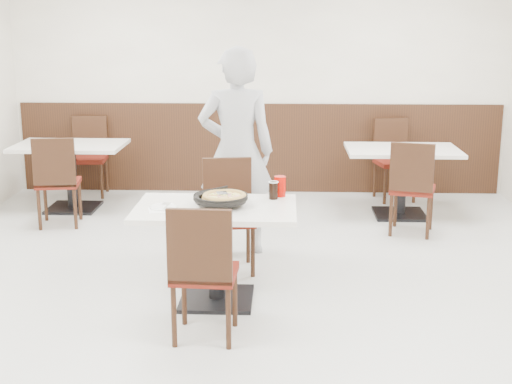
{
  "coord_description": "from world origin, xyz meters",
  "views": [
    {
      "loc": [
        0.32,
        -5.2,
        2.12
      ],
      "look_at": [
        0.12,
        -0.3,
        0.92
      ],
      "focal_mm": 50.0,
      "sensor_mm": 36.0,
      "label": 1
    }
  ],
  "objects_px": {
    "pizza_pan": "(221,201)",
    "bg_chair_left_near": "(58,181)",
    "bg_chair_right_far": "(395,161)",
    "bg_chair_left_far": "(88,157)",
    "bg_table_right": "(401,182)",
    "cola_glass": "(273,191)",
    "diner_person": "(236,152)",
    "pizza": "(224,198)",
    "bg_table_left": "(72,177)",
    "red_cup": "(280,186)",
    "main_table": "(216,254)",
    "chair_far": "(229,217)",
    "chair_near": "(205,270)",
    "bg_chair_right_near": "(413,187)",
    "side_plate": "(163,207)"
  },
  "relations": [
    {
      "from": "pizza_pan",
      "to": "bg_chair_left_near",
      "type": "xyz_separation_m",
      "value": [
        -1.87,
        1.99,
        -0.32
      ]
    },
    {
      "from": "chair_near",
      "to": "red_cup",
      "type": "distance_m",
      "value": 1.14
    },
    {
      "from": "chair_near",
      "to": "pizza",
      "type": "distance_m",
      "value": 0.73
    },
    {
      "from": "chair_far",
      "to": "bg_table_right",
      "type": "relative_size",
      "value": 0.79
    },
    {
      "from": "bg_chair_right_near",
      "to": "bg_chair_right_far",
      "type": "xyz_separation_m",
      "value": [
        0.03,
        1.35,
        0.0
      ]
    },
    {
      "from": "main_table",
      "to": "pizza_pan",
      "type": "relative_size",
      "value": 3.14
    },
    {
      "from": "chair_far",
      "to": "bg_chair_left_far",
      "type": "relative_size",
      "value": 1.0
    },
    {
      "from": "chair_far",
      "to": "bg_table_right",
      "type": "height_order",
      "value": "chair_far"
    },
    {
      "from": "diner_person",
      "to": "bg_chair_right_near",
      "type": "relative_size",
      "value": 1.98
    },
    {
      "from": "side_plate",
      "to": "bg_chair_right_near",
      "type": "height_order",
      "value": "bg_chair_right_near"
    },
    {
      "from": "pizza",
      "to": "bg_table_right",
      "type": "height_order",
      "value": "pizza"
    },
    {
      "from": "side_plate",
      "to": "bg_chair_right_far",
      "type": "xyz_separation_m",
      "value": [
        2.2,
        3.28,
        -0.28
      ]
    },
    {
      "from": "chair_near",
      "to": "cola_glass",
      "type": "bearing_deg",
      "value": 65.77
    },
    {
      "from": "bg_chair_left_near",
      "to": "bg_table_left",
      "type": "bearing_deg",
      "value": 86.34
    },
    {
      "from": "chair_far",
      "to": "diner_person",
      "type": "distance_m",
      "value": 0.71
    },
    {
      "from": "pizza_pan",
      "to": "red_cup",
      "type": "relative_size",
      "value": 2.39
    },
    {
      "from": "cola_glass",
      "to": "bg_table_right",
      "type": "relative_size",
      "value": 0.11
    },
    {
      "from": "diner_person",
      "to": "pizza_pan",
      "type": "bearing_deg",
      "value": 82.34
    },
    {
      "from": "chair_far",
      "to": "bg_table_right",
      "type": "bearing_deg",
      "value": -142.74
    },
    {
      "from": "bg_table_right",
      "to": "bg_chair_right_near",
      "type": "distance_m",
      "value": 0.66
    },
    {
      "from": "red_cup",
      "to": "main_table",
      "type": "bearing_deg",
      "value": -145.1
    },
    {
      "from": "main_table",
      "to": "bg_table_right",
      "type": "bearing_deg",
      "value": 54.56
    },
    {
      "from": "cola_glass",
      "to": "bg_chair_right_far",
      "type": "xyz_separation_m",
      "value": [
        1.39,
        2.96,
        -0.34
      ]
    },
    {
      "from": "chair_far",
      "to": "pizza_pan",
      "type": "height_order",
      "value": "chair_far"
    },
    {
      "from": "bg_chair_left_far",
      "to": "pizza_pan",
      "type": "bearing_deg",
      "value": 115.99
    },
    {
      "from": "cola_glass",
      "to": "diner_person",
      "type": "height_order",
      "value": "diner_person"
    },
    {
      "from": "chair_far",
      "to": "side_plate",
      "type": "bearing_deg",
      "value": 51.45
    },
    {
      "from": "bg_chair_right_far",
      "to": "diner_person",
      "type": "bearing_deg",
      "value": 36.63
    },
    {
      "from": "main_table",
      "to": "chair_far",
      "type": "xyz_separation_m",
      "value": [
        0.05,
        0.68,
        0.1
      ]
    },
    {
      "from": "pizza_pan",
      "to": "pizza",
      "type": "bearing_deg",
      "value": 4.04
    },
    {
      "from": "chair_near",
      "to": "bg_table_right",
      "type": "xyz_separation_m",
      "value": [
        1.8,
        3.14,
        -0.1
      ]
    },
    {
      "from": "red_cup",
      "to": "bg_table_left",
      "type": "relative_size",
      "value": 0.13
    },
    {
      "from": "bg_table_right",
      "to": "pizza_pan",
      "type": "bearing_deg",
      "value": -124.93
    },
    {
      "from": "bg_chair_right_far",
      "to": "bg_chair_left_far",
      "type": "bearing_deg",
      "value": -13.36
    },
    {
      "from": "pizza_pan",
      "to": "diner_person",
      "type": "bearing_deg",
      "value": 88.14
    },
    {
      "from": "bg_table_left",
      "to": "bg_chair_left_far",
      "type": "bearing_deg",
      "value": 88.51
    },
    {
      "from": "chair_near",
      "to": "red_cup",
      "type": "height_order",
      "value": "chair_near"
    },
    {
      "from": "bg_chair_right_near",
      "to": "diner_person",
      "type": "bearing_deg",
      "value": -143.93
    },
    {
      "from": "diner_person",
      "to": "bg_table_left",
      "type": "height_order",
      "value": "diner_person"
    },
    {
      "from": "red_cup",
      "to": "chair_far",
      "type": "bearing_deg",
      "value": 140.94
    },
    {
      "from": "bg_table_right",
      "to": "chair_near",
      "type": "bearing_deg",
      "value": -119.85
    },
    {
      "from": "chair_near",
      "to": "bg_chair_right_near",
      "type": "relative_size",
      "value": 1.0
    },
    {
      "from": "cola_glass",
      "to": "chair_far",
      "type": "bearing_deg",
      "value": 130.89
    },
    {
      "from": "main_table",
      "to": "pizza",
      "type": "xyz_separation_m",
      "value": [
        0.07,
        0.01,
        0.44
      ]
    },
    {
      "from": "pizza_pan",
      "to": "bg_chair_left_near",
      "type": "height_order",
      "value": "bg_chair_left_near"
    },
    {
      "from": "pizza_pan",
      "to": "side_plate",
      "type": "height_order",
      "value": "pizza_pan"
    },
    {
      "from": "pizza",
      "to": "diner_person",
      "type": "height_order",
      "value": "diner_person"
    },
    {
      "from": "pizza",
      "to": "bg_chair_right_near",
      "type": "relative_size",
      "value": 0.35
    },
    {
      "from": "side_plate",
      "to": "bg_chair_left_near",
      "type": "height_order",
      "value": "bg_chair_left_near"
    },
    {
      "from": "bg_table_left",
      "to": "bg_chair_right_far",
      "type": "distance_m",
      "value": 3.75
    }
  ]
}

